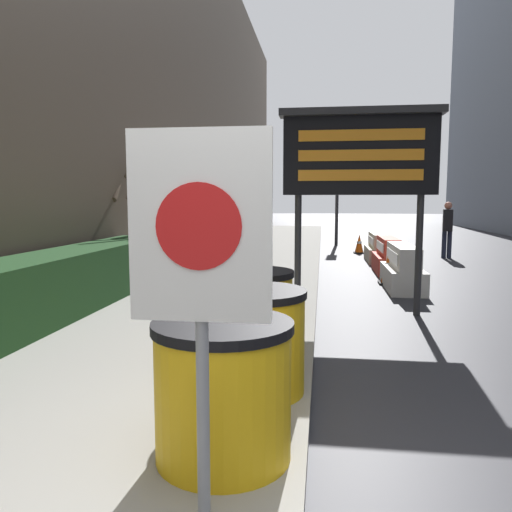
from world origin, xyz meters
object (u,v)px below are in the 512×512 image
object	(u,v)px
traffic_cone_mid	(359,244)
traffic_cone_far	(414,272)
jersey_barrier_red_striped	(388,257)
traffic_light_near_curb	(337,176)
barrel_drum_foreground	(223,389)
warning_sign	(200,257)
message_board	(360,156)
pedestrian_worker	(448,225)
jersey_barrier_white	(403,270)
traffic_cone_near	(389,268)
barrel_drum_middle	(254,340)
barrel_drum_back	(252,311)
jersey_barrier_cream	(378,249)

from	to	relation	value
traffic_cone_mid	traffic_cone_far	bearing A→B (deg)	-84.48
jersey_barrier_red_striped	traffic_light_near_curb	xyz separation A→B (m)	(-0.99, 6.95, 2.17)
barrel_drum_foreground	warning_sign	world-z (taller)	warning_sign
message_board	traffic_cone_mid	world-z (taller)	message_board
jersey_barrier_red_striped	pedestrian_worker	xyz separation A→B (m)	(2.06, 3.18, 0.60)
barrel_drum_foreground	pedestrian_worker	xyz separation A→B (m)	(4.15, 12.10, 0.41)
warning_sign	jersey_barrier_red_striped	xyz separation A→B (m)	(2.04, 9.63, -1.07)
jersey_barrier_white	traffic_cone_mid	distance (m)	6.34
jersey_barrier_white	traffic_cone_near	xyz separation A→B (m)	(-0.19, 0.52, -0.04)
barrel_drum_foreground	message_board	world-z (taller)	message_board
traffic_cone_near	traffic_light_near_curb	bearing A→B (deg)	95.37
message_board	warning_sign	bearing A→B (deg)	-101.21
barrel_drum_middle	jersey_barrier_white	bearing A→B (deg)	70.22
barrel_drum_middle	message_board	bearing A→B (deg)	73.30
traffic_cone_far	traffic_cone_near	bearing A→B (deg)	141.62
jersey_barrier_red_striped	traffic_cone_far	world-z (taller)	jersey_barrier_red_striped
traffic_cone_near	pedestrian_worker	world-z (taller)	pedestrian_worker
barrel_drum_back	jersey_barrier_red_striped	bearing A→B (deg)	71.95
jersey_barrier_white	barrel_drum_back	bearing A→B (deg)	-115.54
warning_sign	message_board	world-z (taller)	message_board
traffic_cone_near	barrel_drum_middle	bearing A→B (deg)	-106.69
barrel_drum_middle	barrel_drum_back	size ratio (longest dim) A/B	1.00
jersey_barrier_red_striped	traffic_cone_near	distance (m)	1.65
jersey_barrier_red_striped	jersey_barrier_cream	bearing A→B (deg)	90.00
barrel_drum_foreground	barrel_drum_back	distance (m)	2.14
traffic_cone_near	traffic_cone_far	size ratio (longest dim) A/B	1.08
barrel_drum_back	warning_sign	world-z (taller)	warning_sign
jersey_barrier_white	message_board	bearing A→B (deg)	-114.47
jersey_barrier_white	traffic_cone_mid	size ratio (longest dim) A/B	2.99
barrel_drum_back	pedestrian_worker	world-z (taller)	pedestrian_worker
barrel_drum_foreground	jersey_barrier_white	distance (m)	7.08
pedestrian_worker	jersey_barrier_red_striped	bearing A→B (deg)	156.96
warning_sign	message_board	bearing A→B (deg)	78.79
traffic_cone_near	traffic_cone_mid	size ratio (longest dim) A/B	1.13
barrel_drum_middle	jersey_barrier_white	xyz separation A→B (m)	(2.05, 5.70, -0.18)
barrel_drum_middle	jersey_barrier_red_striped	world-z (taller)	barrel_drum_middle
barrel_drum_back	jersey_barrier_cream	distance (m)	9.24
message_board	pedestrian_worker	size ratio (longest dim) A/B	1.83
traffic_light_near_curb	jersey_barrier_white	bearing A→B (deg)	-83.77
jersey_barrier_red_striped	warning_sign	bearing A→B (deg)	-101.98
jersey_barrier_white	jersey_barrier_red_striped	distance (m)	2.16
barrel_drum_middle	barrel_drum_back	bearing A→B (deg)	98.71
warning_sign	traffic_light_near_curb	size ratio (longest dim) A/B	0.54
jersey_barrier_red_striped	traffic_cone_near	bearing A→B (deg)	-96.46
barrel_drum_back	jersey_barrier_white	distance (m)	5.14
barrel_drum_back	traffic_cone_far	bearing A→B (deg)	63.01
traffic_cone_mid	traffic_cone_far	xyz separation A→B (m)	(0.59, -6.14, 0.01)
barrel_drum_middle	jersey_barrier_white	world-z (taller)	barrel_drum_middle
barrel_drum_middle	jersey_barrier_cream	distance (m)	10.25
barrel_drum_foreground	jersey_barrier_cream	world-z (taller)	barrel_drum_foreground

